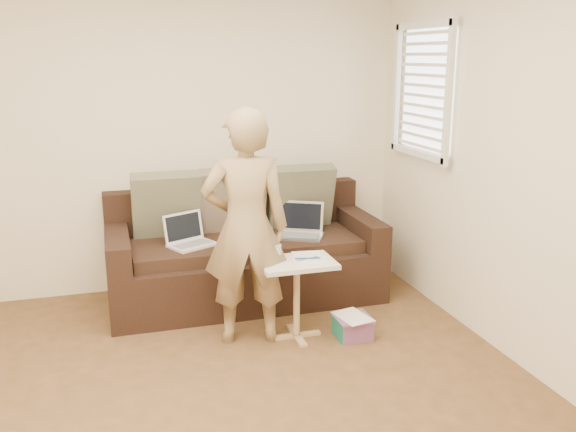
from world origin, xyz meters
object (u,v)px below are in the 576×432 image
(laptop_white, at_px, (193,246))
(striped_box, at_px, (352,327))
(person, at_px, (246,228))
(drinking_glass, at_px, (276,253))
(side_table, at_px, (297,299))
(laptop_silver, at_px, (299,237))
(sofa, at_px, (245,249))

(laptop_white, xyz_separation_m, striped_box, (1.01, -0.86, -0.44))
(person, bearing_deg, drinking_glass, 179.71)
(laptop_white, distance_m, side_table, 1.00)
(laptop_silver, bearing_deg, laptop_white, -151.96)
(laptop_silver, relative_size, person, 0.23)
(side_table, distance_m, striped_box, 0.45)
(sofa, relative_size, striped_box, 8.62)
(laptop_silver, distance_m, drinking_glass, 0.81)
(striped_box, bearing_deg, laptop_white, 139.58)
(sofa, distance_m, drinking_glass, 0.83)
(striped_box, bearing_deg, drinking_glass, 163.27)
(side_table, bearing_deg, sofa, 102.26)
(striped_box, bearing_deg, sofa, 120.63)
(side_table, relative_size, striped_box, 2.27)
(laptop_white, distance_m, drinking_glass, 0.86)
(laptop_silver, height_order, striped_box, laptop_silver)
(sofa, xyz_separation_m, person, (-0.16, -0.77, 0.40))
(laptop_white, bearing_deg, person, -93.12)
(laptop_white, height_order, side_table, laptop_white)
(person, xyz_separation_m, side_table, (0.34, -0.07, -0.54))
(laptop_white, relative_size, person, 0.21)
(sofa, relative_size, person, 1.33)
(person, distance_m, drinking_glass, 0.28)
(laptop_white, relative_size, side_table, 0.60)
(laptop_white, xyz_separation_m, side_table, (0.62, -0.74, -0.23))
(sofa, bearing_deg, side_table, -77.74)
(laptop_white, bearing_deg, laptop_silver, -25.74)
(laptop_white, relative_size, drinking_glass, 2.89)
(sofa, height_order, striped_box, sofa)
(person, bearing_deg, striped_box, 174.00)
(laptop_white, xyz_separation_m, drinking_glass, (0.49, -0.70, 0.12))
(person, xyz_separation_m, striped_box, (0.73, -0.19, -0.75))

